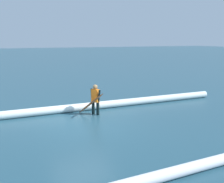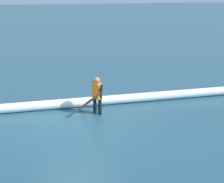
{
  "view_description": "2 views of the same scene",
  "coord_description": "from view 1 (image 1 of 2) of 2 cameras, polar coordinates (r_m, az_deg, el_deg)",
  "views": [
    {
      "loc": [
        3.14,
        9.71,
        3.41
      ],
      "look_at": [
        -1.35,
        0.08,
        1.23
      ],
      "focal_mm": 40.68,
      "sensor_mm": 36.0,
      "label": 1
    },
    {
      "loc": [
        1.55,
        9.88,
        4.42
      ],
      "look_at": [
        -1.14,
        0.47,
        1.26
      ],
      "focal_mm": 50.41,
      "sensor_mm": 36.0,
      "label": 2
    }
  ],
  "objects": [
    {
      "name": "surfboard",
      "position": [
        11.45,
        -4.8,
        -2.7
      ],
      "size": [
        0.81,
        1.65,
        1.21
      ],
      "color": "#E55926",
      "rests_on": "ground_plane"
    },
    {
      "name": "wave_crest_foreground",
      "position": [
        12.04,
        -19.17,
        -4.6
      ],
      "size": [
        20.7,
        1.14,
        0.37
      ],
      "primitive_type": "cylinder",
      "rotation": [
        0.0,
        1.57,
        -0.04
      ],
      "color": "white",
      "rests_on": "ground_plane"
    },
    {
      "name": "ground_plane",
      "position": [
        10.76,
        -6.74,
        -6.95
      ],
      "size": [
        198.95,
        198.95,
        0.0
      ],
      "primitive_type": "plane",
      "color": "#254C5D"
    },
    {
      "name": "wave_crest_midground",
      "position": [
        7.63,
        21.64,
        -14.54
      ],
      "size": [
        22.0,
        0.41,
        0.3
      ],
      "primitive_type": "cylinder",
      "rotation": [
        0.0,
        1.57,
        -0.0
      ],
      "color": "white",
      "rests_on": "ground_plane"
    },
    {
      "name": "surfer",
      "position": [
        11.65,
        -3.75,
        -1.47
      ],
      "size": [
        0.34,
        0.58,
        1.41
      ],
      "rotation": [
        0.0,
        0.0,
        5.2
      ],
      "color": "black",
      "rests_on": "ground_plane"
    }
  ]
}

